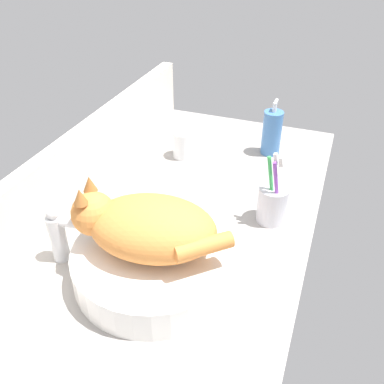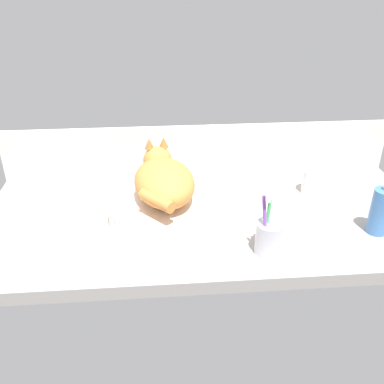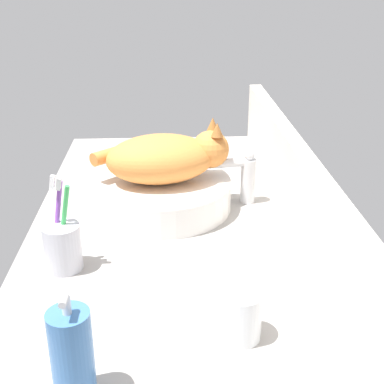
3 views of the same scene
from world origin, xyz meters
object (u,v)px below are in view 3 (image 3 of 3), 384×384
faucet (244,174)px  soap_dispenser (72,355)px  toothbrush_cup (62,245)px  cat (166,157)px  water_glass (240,318)px  sink_basin (161,194)px

faucet → soap_dispenser: (61.93, -31.41, -0.43)cm
toothbrush_cup → faucet: bearing=126.8°
soap_dispenser → toothbrush_cup: (-33.14, -7.13, -1.93)cm
cat → soap_dispenser: 61.50cm
faucet → water_glass: bearing=-8.3°
toothbrush_cup → water_glass: 38.15cm
toothbrush_cup → water_glass: (22.02, 31.13, -1.32)cm
faucet → toothbrush_cup: size_ratio=0.73×
faucet → water_glass: faucet is taller
toothbrush_cup → water_glass: toothbrush_cup is taller
water_glass → sink_basin: bearing=-165.5°
soap_dispenser → water_glass: 26.65cm
sink_basin → toothbrush_cup: size_ratio=1.77×
faucet → toothbrush_cup: (28.79, -38.53, -2.36)cm
water_glass → faucet: bearing=171.7°
faucet → sink_basin: bearing=-83.3°
sink_basin → toothbrush_cup: bearing=-35.1°
faucet → cat: bearing=-83.7°
cat → sink_basin: bearing=-78.4°
soap_dispenser → water_glass: size_ratio=2.07×
sink_basin → faucet: faucet is taller
sink_basin → soap_dispenser: 60.78cm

